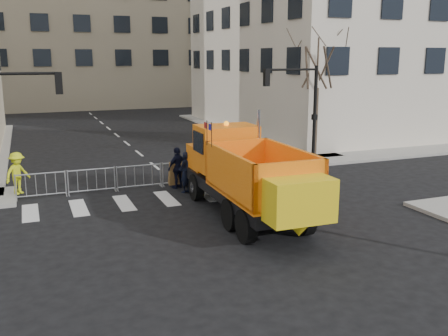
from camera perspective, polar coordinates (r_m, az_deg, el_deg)
name	(u,v)px	position (r m, az deg, el deg)	size (l,w,h in m)	color
ground	(243,238)	(16.66, 2.19, -7.97)	(120.00, 120.00, 0.00)	black
sidewalk_back	(172,179)	(24.31, -5.93, -1.23)	(64.00, 5.00, 0.15)	gray
building_far	(72,6)	(66.84, -16.94, 17.31)	(30.00, 18.00, 24.00)	tan
traffic_light_right	(315,115)	(28.19, 10.31, 5.95)	(0.18, 0.18, 5.40)	black
crowd_barriers	(162,175)	(23.17, -7.13, -0.75)	(12.60, 0.60, 1.10)	#9EA0A5
street_tree	(316,95)	(29.31, 10.53, 8.25)	(3.00, 3.00, 7.50)	#382B21
plow_truck	(247,173)	(18.26, 2.68, -0.54)	(3.24, 9.93, 3.84)	black
cop_a	(185,172)	(21.95, -4.46, -0.47)	(0.66, 0.43, 1.81)	black
cop_b	(189,170)	(22.07, -4.05, -0.26)	(0.93, 0.73, 1.92)	black
cop_c	(178,168)	(22.67, -5.30, 0.03)	(1.11, 0.46, 1.89)	black
worker	(17,173)	(22.81, -22.54, -0.55)	(1.16, 0.67, 1.80)	yellow
newspaper_box	(294,162)	(25.34, 7.96, 0.72)	(0.45, 0.40, 1.10)	#970C0B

